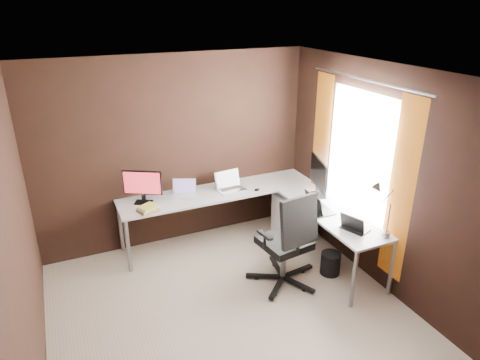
# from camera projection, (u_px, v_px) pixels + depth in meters

# --- Properties ---
(room) EXTENTS (3.60, 3.60, 2.50)m
(room) POSITION_uv_depth(u_px,v_px,m) (259.00, 197.00, 4.21)
(room) COLOR #BAA691
(room) RESTS_ON ground
(desk) EXTENTS (2.65, 2.25, 0.73)m
(desk) POSITION_uv_depth(u_px,v_px,m) (259.00, 203.00, 5.45)
(desk) COLOR silver
(desk) RESTS_ON ground
(drawer_pedestal) EXTENTS (0.42, 0.50, 0.60)m
(drawer_pedestal) POSITION_uv_depth(u_px,v_px,m) (293.00, 217.00, 5.91)
(drawer_pedestal) COLOR silver
(drawer_pedestal) RESTS_ON ground
(monitor_left) EXTENTS (0.44, 0.26, 0.42)m
(monitor_left) POSITION_uv_depth(u_px,v_px,m) (142.00, 185.00, 5.27)
(monitor_left) COLOR black
(monitor_left) RESTS_ON desk
(monitor_right) EXTENTS (0.22, 0.59, 0.50)m
(monitor_right) POSITION_uv_depth(u_px,v_px,m) (319.00, 175.00, 5.44)
(monitor_right) COLOR black
(monitor_right) RESTS_ON desk
(laptop_white) EXTENTS (0.36, 0.32, 0.20)m
(laptop_white) POSITION_uv_depth(u_px,v_px,m) (184.00, 192.00, 5.54)
(laptop_white) COLOR silver
(laptop_white) RESTS_ON desk
(laptop_silver) EXTENTS (0.38, 0.29, 0.24)m
(laptop_silver) POSITION_uv_depth(u_px,v_px,m) (229.00, 185.00, 5.72)
(laptop_silver) COLOR silver
(laptop_silver) RESTS_ON desk
(laptop_black_big) EXTENTS (0.26, 0.36, 0.23)m
(laptop_black_big) POSITION_uv_depth(u_px,v_px,m) (318.00, 207.00, 5.12)
(laptop_black_big) COLOR black
(laptop_black_big) RESTS_ON desk
(laptop_black_small) EXTENTS (0.29, 0.34, 0.20)m
(laptop_black_small) POSITION_uv_depth(u_px,v_px,m) (354.00, 226.00, 4.70)
(laptop_black_small) COLOR black
(laptop_black_small) RESTS_ON desk
(book_stack) EXTENTS (0.27, 0.25, 0.07)m
(book_stack) POSITION_uv_depth(u_px,v_px,m) (148.00, 209.00, 5.12)
(book_stack) COLOR #8D674C
(book_stack) RESTS_ON desk
(mouse_left) EXTENTS (0.10, 0.08, 0.03)m
(mouse_left) POSITION_uv_depth(u_px,v_px,m) (154.00, 208.00, 5.17)
(mouse_left) COLOR black
(mouse_left) RESTS_ON desk
(mouse_corner) EXTENTS (0.09, 0.08, 0.03)m
(mouse_corner) POSITION_uv_depth(u_px,v_px,m) (257.00, 190.00, 5.68)
(mouse_corner) COLOR black
(mouse_corner) RESTS_ON desk
(desk_lamp) EXTENTS (0.19, 0.23, 0.61)m
(desk_lamp) POSITION_uv_depth(u_px,v_px,m) (381.00, 204.00, 4.45)
(desk_lamp) COLOR slate
(desk_lamp) RESTS_ON desk
(office_chair) EXTENTS (0.66, 0.66, 1.17)m
(office_chair) POSITION_uv_depth(u_px,v_px,m) (286.00, 257.00, 4.92)
(office_chair) COLOR black
(office_chair) RESTS_ON ground
(wastebasket) EXTENTS (0.28, 0.28, 0.27)m
(wastebasket) POSITION_uv_depth(u_px,v_px,m) (330.00, 263.00, 5.16)
(wastebasket) COLOR black
(wastebasket) RESTS_ON ground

